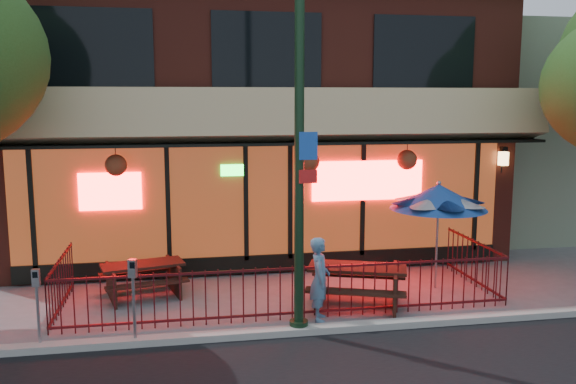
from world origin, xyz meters
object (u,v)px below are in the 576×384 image
object	(u,v)px
picnic_table_left	(143,275)
picnic_table_right	(357,280)
pedestrian	(320,279)
parking_meter_far	(37,295)
patio_umbrella	(439,197)
street_light	(299,148)
parking_meter_near	(133,287)

from	to	relation	value
picnic_table_left	picnic_table_right	bearing A→B (deg)	-17.78
picnic_table_left	pedestrian	size ratio (longest dim) A/B	1.22
picnic_table_right	parking_meter_far	world-z (taller)	parking_meter_far
patio_umbrella	parking_meter_far	world-z (taller)	patio_umbrella
patio_umbrella	street_light	bearing A→B (deg)	-150.10
street_light	pedestrian	bearing A→B (deg)	46.35
picnic_table_left	parking_meter_near	distance (m)	2.54
street_light	picnic_table_left	xyz separation A→B (m)	(-2.72, 2.41, -2.70)
picnic_table_left	pedestrian	xyz separation A→B (m)	(3.20, -1.91, 0.31)
picnic_table_left	parking_meter_near	world-z (taller)	parking_meter_near
street_light	patio_umbrella	size ratio (longest dim) A/B	3.07
patio_umbrella	parking_meter_near	xyz separation A→B (m)	(-6.04, -1.99, -0.98)
picnic_table_right	parking_meter_far	xyz separation A→B (m)	(-5.56, -1.10, 0.38)
pedestrian	parking_meter_far	bearing A→B (deg)	108.44
picnic_table_right	patio_umbrella	distance (m)	2.56
picnic_table_left	parking_meter_far	world-z (taller)	parking_meter_far
pedestrian	parking_meter_far	size ratio (longest dim) A/B	1.15
pedestrian	parking_meter_far	world-z (taller)	pedestrian
parking_meter_far	parking_meter_near	bearing A→B (deg)	-3.09
parking_meter_near	parking_meter_far	bearing A→B (deg)	176.91
patio_umbrella	parking_meter_far	distance (m)	7.83
picnic_table_right	patio_umbrella	size ratio (longest dim) A/B	0.97
picnic_table_left	patio_umbrella	size ratio (longest dim) A/B	0.81
picnic_table_left	parking_meter_far	bearing A→B (deg)	-121.61
picnic_table_right	street_light	bearing A→B (deg)	-140.90
patio_umbrella	parking_meter_near	distance (m)	6.44
parking_meter_near	parking_meter_far	size ratio (longest dim) A/B	1.08
street_light	picnic_table_left	size ratio (longest dim) A/B	3.78
parking_meter_far	picnic_table_left	bearing A→B (deg)	58.39
patio_umbrella	picnic_table_left	bearing A→B (deg)	175.25
street_light	picnic_table_right	size ratio (longest dim) A/B	3.16
pedestrian	parking_meter_near	size ratio (longest dim) A/B	1.06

